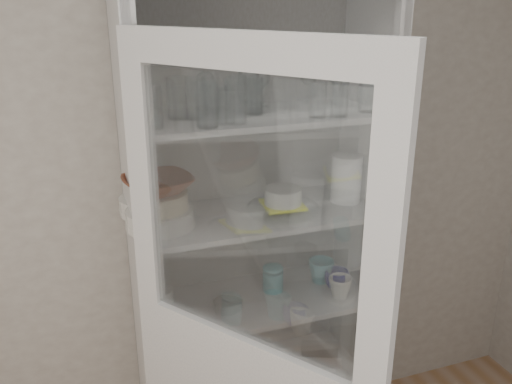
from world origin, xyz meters
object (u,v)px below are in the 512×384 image
object	(u,v)px
tin_box	(321,354)
mug_teal	(321,271)
plate_stack_front	(160,218)
measuring_cups	(226,305)
mug_blue	(337,279)
mug_white	(340,287)
pantry_cabinet	(251,274)
goblet_0	(206,89)
teal_jar	(273,279)
white_ramekin	(283,196)
cream_dish	(254,371)
goblet_2	(308,84)
yellow_trivet	(283,205)
goblet_1	(261,87)
terracotta_bowl	(158,184)
grey_bowl_stack	(346,178)
white_canister	(162,302)
plate_stack_back	(149,205)
goblet_3	(335,82)
glass_platter	(283,208)
cream_bowl	(159,201)

from	to	relation	value
tin_box	mug_teal	bearing A→B (deg)	98.61
plate_stack_front	measuring_cups	world-z (taller)	plate_stack_front
mug_blue	mug_white	xyz separation A→B (m)	(-0.02, -0.07, 0.00)
pantry_cabinet	measuring_cups	xyz separation A→B (m)	(-0.15, -0.12, -0.06)
goblet_0	teal_jar	distance (m)	0.87
tin_box	white_ramekin	bearing A→B (deg)	-173.69
plate_stack_front	mug_white	bearing A→B (deg)	-7.19
measuring_cups	cream_dish	size ratio (longest dim) A/B	0.45
goblet_0	goblet_2	world-z (taller)	goblet_0
yellow_trivet	measuring_cups	distance (m)	0.48
pantry_cabinet	plate_stack_front	world-z (taller)	pantry_cabinet
goblet_1	terracotta_bowl	size ratio (longest dim) A/B	0.66
grey_bowl_stack	teal_jar	xyz separation A→B (m)	(-0.31, 0.05, -0.45)
grey_bowl_stack	mug_white	xyz separation A→B (m)	(-0.06, -0.10, -0.45)
teal_jar	white_canister	distance (m)	0.49
goblet_2	measuring_cups	world-z (taller)	goblet_2
grey_bowl_stack	measuring_cups	xyz separation A→B (m)	(-0.54, -0.03, -0.48)
plate_stack_back	mug_white	xyz separation A→B (m)	(0.75, -0.24, -0.39)
goblet_0	measuring_cups	world-z (taller)	goblet_0
goblet_3	tin_box	bearing A→B (deg)	-118.97
yellow_trivet	mug_blue	xyz separation A→B (m)	(0.26, -0.02, -0.38)
pantry_cabinet	plate_stack_back	xyz separation A→B (m)	(-0.41, 0.06, 0.36)
terracotta_bowl	mug_teal	size ratio (longest dim) A/B	2.17
grey_bowl_stack	goblet_2	bearing A→B (deg)	131.15
goblet_2	tin_box	xyz separation A→B (m)	(0.05, -0.13, -1.25)
goblet_2	glass_platter	xyz separation A→B (m)	(-0.17, -0.15, -0.47)
teal_jar	cream_bowl	bearing A→B (deg)	-173.26
plate_stack_front	terracotta_bowl	distance (m)	0.13
mug_teal	measuring_cups	world-z (taller)	mug_teal
mug_blue	mug_white	bearing A→B (deg)	-128.35
goblet_1	teal_jar	distance (m)	0.83
plate_stack_back	mug_teal	size ratio (longest dim) A/B	2.02
goblet_3	terracotta_bowl	xyz separation A→B (m)	(-0.77, -0.12, -0.32)
mug_teal	mug_white	xyz separation A→B (m)	(0.02, -0.15, -0.01)
cream_dish	mug_white	bearing A→B (deg)	-14.61
mug_teal	measuring_cups	xyz separation A→B (m)	(-0.47, -0.08, -0.03)
glass_platter	cream_dish	bearing A→B (deg)	178.93
cream_bowl	yellow_trivet	bearing A→B (deg)	-0.08
goblet_1	terracotta_bowl	bearing A→B (deg)	-165.55
goblet_2	teal_jar	size ratio (longest dim) A/B	1.41
goblet_1	goblet_0	bearing A→B (deg)	176.12
white_ramekin	tin_box	distance (m)	0.86
yellow_trivet	mug_white	bearing A→B (deg)	-21.38
cream_dish	tin_box	world-z (taller)	cream_dish
mug_blue	goblet_3	bearing A→B (deg)	61.45
measuring_cups	cream_dish	bearing A→B (deg)	11.62
plate_stack_back	white_canister	size ratio (longest dim) A/B	1.98
glass_platter	grey_bowl_stack	bearing A→B (deg)	1.58
goblet_2	cream_dish	size ratio (longest dim) A/B	0.66
terracotta_bowl	measuring_cups	world-z (taller)	terracotta_bowl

